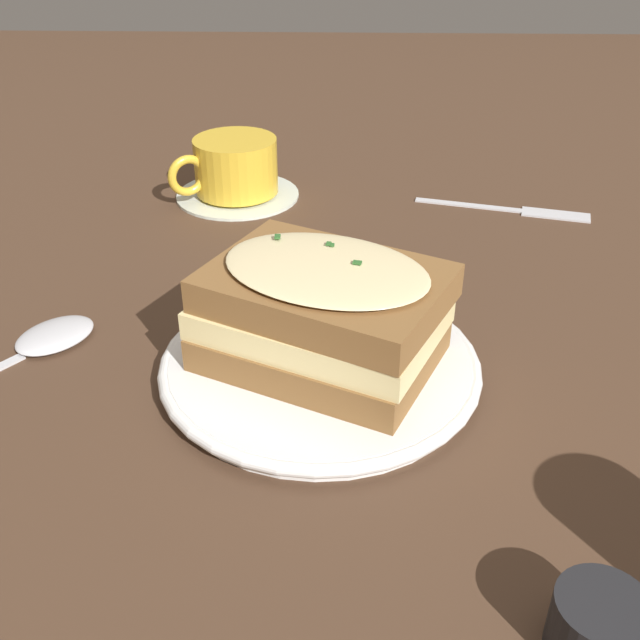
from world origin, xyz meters
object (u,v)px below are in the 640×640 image
(fork, at_px, (522,210))
(spoon, at_px, (44,341))
(sandwich, at_px, (322,313))
(teacup_with_saucer, at_px, (235,170))
(dinner_plate, at_px, (320,366))
(condiment_pot, at_px, (598,627))

(fork, relative_size, spoon, 1.13)
(sandwich, xyz_separation_m, teacup_with_saucer, (0.33, 0.10, -0.02))
(dinner_plate, relative_size, spoon, 1.43)
(spoon, bearing_deg, condiment_pot, 2.36)
(teacup_with_saucer, distance_m, fork, 0.31)
(teacup_with_saucer, relative_size, spoon, 0.84)
(sandwich, xyz_separation_m, fork, (0.30, -0.20, -0.05))
(dinner_plate, bearing_deg, spoon, 81.11)
(fork, bearing_deg, sandwich, -20.03)
(spoon, height_order, condiment_pot, condiment_pot)
(sandwich, height_order, teacup_with_saucer, sandwich)
(teacup_with_saucer, bearing_deg, condiment_pot, 79.70)
(spoon, bearing_deg, teacup_with_saucer, 107.72)
(sandwich, relative_size, fork, 1.07)
(sandwich, distance_m, spoon, 0.22)
(spoon, bearing_deg, fork, 70.52)
(teacup_with_saucer, xyz_separation_m, condiment_pot, (-0.54, -0.23, -0.01))
(dinner_plate, distance_m, spoon, 0.21)
(dinner_plate, xyz_separation_m, condiment_pot, (-0.21, -0.13, 0.01))
(dinner_plate, height_order, fork, dinner_plate)
(sandwich, bearing_deg, condiment_pot, -148.32)
(teacup_with_saucer, bearing_deg, spoon, 36.06)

